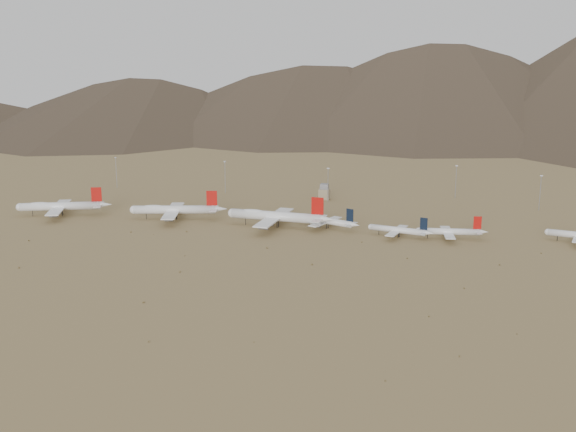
% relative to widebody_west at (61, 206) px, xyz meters
% --- Properties ---
extents(ground, '(3000.00, 3000.00, 0.00)m').
position_rel_widebody_west_xyz_m(ground, '(138.51, -25.19, -6.67)').
color(ground, '#A38C54').
rests_on(ground, ground).
extents(mountain_ridge, '(4400.00, 1000.00, 300.00)m').
position_rel_widebody_west_xyz_m(mountain_ridge, '(138.51, 874.81, 143.33)').
color(mountain_ridge, '#4D3F2E').
rests_on(mountain_ridge, ground).
extents(widebody_west, '(62.38, 49.75, 19.33)m').
position_rel_widebody_west_xyz_m(widebody_west, '(0.00, 0.00, 0.00)').
color(widebody_west, white).
rests_on(widebody_west, ground).
extents(widebody_centre, '(64.99, 51.18, 19.66)m').
position_rel_widebody_west_xyz_m(widebody_centre, '(81.45, 7.29, 0.11)').
color(widebody_centre, white).
rests_on(widebody_centre, ground).
extents(widebody_east, '(72.53, 55.95, 21.54)m').
position_rel_widebody_west_xyz_m(widebody_east, '(153.80, 1.12, 0.76)').
color(widebody_east, white).
rests_on(widebody_east, ground).
extents(narrowbody_a, '(42.88, 32.19, 14.94)m').
position_rel_widebody_west_xyz_m(narrowbody_a, '(186.79, 5.86, -1.82)').
color(narrowbody_a, white).
rests_on(narrowbody_a, ground).
extents(narrowbody_b, '(41.30, 30.37, 13.85)m').
position_rel_widebody_west_xyz_m(narrowbody_b, '(233.56, -6.05, -2.17)').
color(narrowbody_b, white).
rests_on(narrowbody_b, ground).
extents(narrowbody_c, '(43.76, 31.77, 14.49)m').
position_rel_widebody_west_xyz_m(narrowbody_c, '(264.26, -3.39, -1.96)').
color(narrowbody_c, white).
rests_on(narrowbody_c, ground).
extents(control_tower, '(8.00, 8.00, 12.00)m').
position_rel_widebody_west_xyz_m(control_tower, '(168.51, 94.81, -1.35)').
color(control_tower, '#9C8A6A').
rests_on(control_tower, ground).
extents(mast_far_west, '(2.00, 0.60, 25.70)m').
position_rel_widebody_west_xyz_m(mast_far_west, '(-7.28, 101.06, 7.54)').
color(mast_far_west, gray).
rests_on(mast_far_west, ground).
extents(mast_west, '(2.00, 0.60, 25.70)m').
position_rel_widebody_west_xyz_m(mast_west, '(86.72, 101.57, 7.54)').
color(mast_west, gray).
rests_on(mast_west, ground).
extents(mast_centre, '(2.00, 0.60, 25.70)m').
position_rel_widebody_west_xyz_m(mast_centre, '(172.45, 87.76, 7.54)').
color(mast_centre, gray).
rests_on(mast_centre, ground).
extents(mast_east, '(2.00, 0.60, 25.70)m').
position_rel_widebody_west_xyz_m(mast_east, '(266.45, 121.19, 7.54)').
color(mast_east, gray).
rests_on(mast_east, ground).
extents(mast_far_east, '(2.00, 0.60, 25.70)m').
position_rel_widebody_west_xyz_m(mast_far_east, '(325.11, 90.99, 7.54)').
color(mast_far_east, gray).
rests_on(mast_far_east, ground).
extents(desert_scrub, '(435.72, 181.67, 0.94)m').
position_rel_widebody_west_xyz_m(desert_scrub, '(152.54, -99.48, -6.33)').
color(desert_scrub, brown).
rests_on(desert_scrub, ground).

